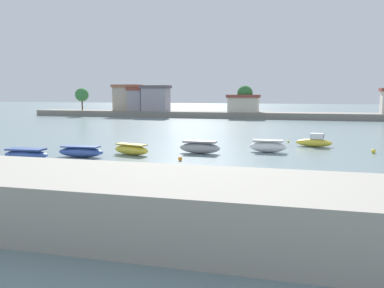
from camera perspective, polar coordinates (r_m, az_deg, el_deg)
The scene contains 13 objects.
ground_plane at distance 26.96m, azimuth -14.15°, elevation -5.52°, with size 400.00×400.00×0.00m, color slate.
seawall_embankment at distance 20.43m, azimuth -24.79°, elevation -6.60°, with size 90.37×6.23×2.44m, color #9E998C.
moored_boat_0 at distance 38.33m, azimuth -22.86°, elevation -1.36°, with size 4.31×1.88×0.99m.
moored_boat_1 at distance 38.03m, azimuth -15.80°, elevation -1.08°, with size 4.48×1.65×1.03m.
moored_boat_2 at distance 38.37m, azimuth -8.77°, elevation -0.79°, with size 4.14×2.25×1.05m.
moored_boat_3 at distance 38.75m, azimuth 1.14°, elevation -0.49°, with size 4.11×1.43×1.25m.
moored_boat_4 at distance 40.25m, azimuth 10.93°, elevation -0.34°, with size 3.68×1.33×1.24m.
moored_boat_5 at distance 45.69m, azimuth 17.28°, elevation 0.31°, with size 4.04×1.80×1.49m.
mooring_buoy_0 at distance 42.08m, azimuth -14.24°, elevation -0.68°, with size 0.34×0.34×0.34m, color yellow.
mooring_buoy_1 at distance 34.61m, azimuth -1.72°, elevation -2.14°, with size 0.37×0.37×0.37m, color orange.
mooring_buoy_2 at distance 42.77m, azimuth 24.78°, elevation -0.94°, with size 0.44×0.44×0.44m, color yellow.
mooring_buoy_3 at distance 48.77m, azimuth 13.77°, elevation 0.37°, with size 0.25×0.25×0.25m, color yellow.
distant_shoreline at distance 94.98m, azimuth 5.90°, elevation 5.38°, with size 105.53×7.81×8.02m.
Camera 1 is at (12.76, -23.00, 5.92)m, focal length 36.87 mm.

